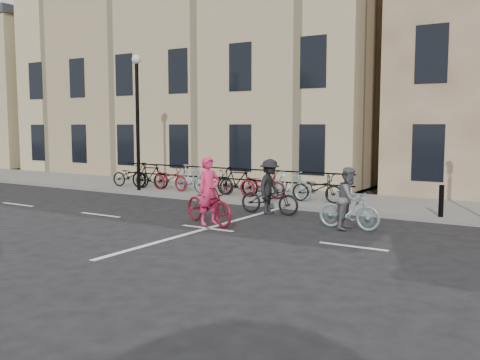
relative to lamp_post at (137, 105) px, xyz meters
The scene contains 10 objects.
ground 8.59m from the lamp_post, 34.09° to the right, with size 120.00×120.00×0.00m, color black.
sidewalk 4.52m from the lamp_post, 32.62° to the left, with size 46.00×4.00×0.15m, color slate.
building_west 9.11m from the lamp_post, 106.21° to the left, with size 20.00×10.00×10.00m, color #CFBB8B.
building_far 21.34m from the lamp_post, 156.20° to the left, with size 12.00×10.00×9.00m, color #CFBB8B.
lamp_post is the anchor object (origin of this frame).
bollard_east 11.86m from the lamp_post, ahead, with size 0.14×0.14×0.90m, color black.
parked_bikes 4.33m from the lamp_post, 11.28° to the left, with size 10.40×1.23×1.05m.
cyclist_pink 7.81m from the lamp_post, 32.08° to the right, with size 2.20×1.40×1.85m.
cyclist_grey 10.40m from the lamp_post, 14.63° to the right, with size 1.70×0.81×1.63m.
cyclist_dark 7.49m from the lamp_post, 12.63° to the right, with size 1.94×1.13×1.69m.
Camera 1 is at (8.10, -11.30, 2.71)m, focal length 40.00 mm.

